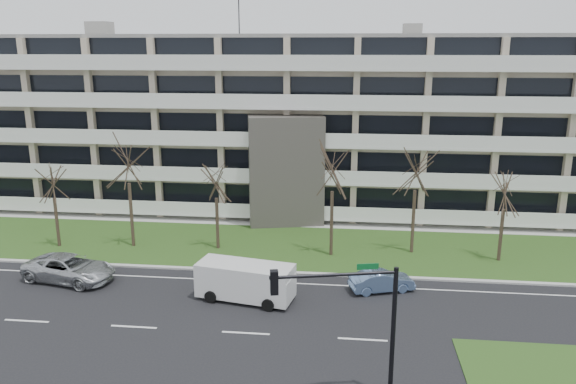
# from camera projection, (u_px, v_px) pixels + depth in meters

# --- Properties ---
(ground) EXTENTS (160.00, 160.00, 0.00)m
(ground) POSITION_uv_depth(u_px,v_px,m) (246.00, 333.00, 28.99)
(ground) COLOR black
(ground) RESTS_ON ground
(grass_verge) EXTENTS (90.00, 10.00, 0.06)m
(grass_verge) POSITION_uv_depth(u_px,v_px,m) (278.00, 246.00, 41.48)
(grass_verge) COLOR #2E4818
(grass_verge) RESTS_ON ground
(curb) EXTENTS (90.00, 0.35, 0.12)m
(curb) POSITION_uv_depth(u_px,v_px,m) (268.00, 272.00, 36.66)
(curb) COLOR #B2B2AD
(curb) RESTS_ON ground
(sidewalk) EXTENTS (90.00, 2.00, 0.08)m
(sidewalk) POSITION_uv_depth(u_px,v_px,m) (286.00, 223.00, 46.76)
(sidewalk) COLOR #B2B2AD
(sidewalk) RESTS_ON ground
(grass_median) EXTENTS (7.00, 5.00, 0.06)m
(grass_median) POSITION_uv_depth(u_px,v_px,m) (540.00, 371.00, 25.57)
(grass_median) COLOR #2E4818
(grass_median) RESTS_ON ground
(lane_edge_line) EXTENTS (90.00, 0.12, 0.01)m
(lane_edge_line) POSITION_uv_depth(u_px,v_px,m) (265.00, 282.00, 35.23)
(lane_edge_line) COLOR white
(lane_edge_line) RESTS_ON ground
(apartment_building) EXTENTS (60.50, 15.10, 18.75)m
(apartment_building) POSITION_uv_depth(u_px,v_px,m) (294.00, 122.00, 51.40)
(apartment_building) COLOR tan
(apartment_building) RESTS_ON ground
(silver_pickup) EXTENTS (6.24, 3.81, 1.62)m
(silver_pickup) POSITION_uv_depth(u_px,v_px,m) (69.00, 268.00, 35.30)
(silver_pickup) COLOR #B5B9BD
(silver_pickup) RESTS_ON ground
(blue_sedan) EXTENTS (4.12, 2.50, 1.28)m
(blue_sedan) POSITION_uv_depth(u_px,v_px,m) (382.00, 281.00, 33.83)
(blue_sedan) COLOR #6A89B9
(blue_sedan) RESTS_ON ground
(white_van) EXTENTS (5.89, 3.11, 2.17)m
(white_van) POSITION_uv_depth(u_px,v_px,m) (246.00, 279.00, 32.53)
(white_van) COLOR silver
(white_van) RESTS_ON ground
(traffic_signal) EXTENTS (5.14, 1.45, 6.08)m
(traffic_signal) POSITION_uv_depth(u_px,v_px,m) (353.00, 314.00, 22.57)
(traffic_signal) COLOR black
(traffic_signal) RESTS_ON ground
(tree_1) EXTENTS (3.32, 3.32, 6.64)m
(tree_1) POSITION_uv_depth(u_px,v_px,m) (52.00, 179.00, 40.16)
(tree_1) COLOR #382B21
(tree_1) RESTS_ON ground
(tree_2) EXTENTS (4.30, 4.30, 8.60)m
(tree_2) POSITION_uv_depth(u_px,v_px,m) (127.00, 157.00, 39.80)
(tree_2) COLOR #382B21
(tree_2) RESTS_ON ground
(tree_3) EXTENTS (3.43, 3.43, 6.86)m
(tree_3) POSITION_uv_depth(u_px,v_px,m) (216.00, 178.00, 39.67)
(tree_3) COLOR #382B21
(tree_3) RESTS_ON ground
(tree_4) EXTENTS (4.19, 4.19, 8.37)m
(tree_4) POSITION_uv_depth(u_px,v_px,m) (333.00, 165.00, 38.06)
(tree_4) COLOR #382B21
(tree_4) RESTS_ON ground
(tree_5) EXTENTS (4.12, 4.12, 8.23)m
(tree_5) POSITION_uv_depth(u_px,v_px,m) (416.00, 165.00, 38.61)
(tree_5) COLOR #382B21
(tree_5) RESTS_ON ground
(tree_6) EXTENTS (3.32, 3.32, 6.65)m
(tree_6) POSITION_uv_depth(u_px,v_px,m) (506.00, 188.00, 37.39)
(tree_6) COLOR #382B21
(tree_6) RESTS_ON ground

